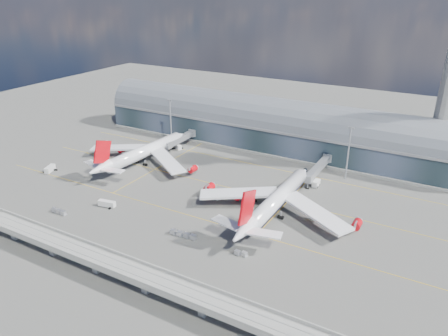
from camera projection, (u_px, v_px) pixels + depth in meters
The scene contains 19 objects.
ground at pixel (192, 202), 183.79m from camera, with size 500.00×500.00×0.00m, color #474744.
taxi_lines at pixel (218, 183), 201.48m from camera, with size 200.00×80.12×0.01m.
terminal at pixel (269, 127), 241.71m from camera, with size 200.00×30.00×28.00m.
guideway at pixel (95, 258), 137.71m from camera, with size 220.00×8.50×7.20m.
floodlight_mast_left at pixel (171, 120), 245.04m from camera, with size 3.00×0.70×25.70m.
floodlight_mast_right at pixel (348, 152), 199.80m from camera, with size 3.00×0.70×25.70m.
airliner_left at pixel (142, 152), 220.64m from camera, with size 64.67×67.97×20.70m.
airliner_right at pixel (276, 201), 172.18m from camera, with size 66.60×69.58×22.14m.
jet_bridge_left at pixel (182, 138), 243.06m from camera, with size 4.40×28.00×7.25m.
jet_bridge_right at pixel (319, 167), 205.44m from camera, with size 4.40×32.00×7.25m.
service_truck_0 at pixel (50, 169), 212.42m from camera, with size 4.78×7.44×2.93m.
service_truck_1 at pixel (216, 196), 186.14m from camera, with size 5.00×4.13×2.65m.
service_truck_2 at pixel (107, 204), 179.46m from camera, with size 7.64×3.38×2.68m.
service_truck_3 at pixel (253, 195), 186.11m from camera, with size 6.57×6.68×3.27m.
service_truck_4 at pixel (316, 183), 197.26m from camera, with size 2.61×5.19×3.00m.
service_truck_5 at pixel (178, 147), 241.08m from camera, with size 6.04×4.59×2.75m.
cargo_train_0 at pixel (59, 212), 174.40m from camera, with size 7.41×1.65×1.65m.
cargo_train_1 at pixel (183, 235), 158.46m from camera, with size 10.93×2.48×1.81m.
cargo_train_2 at pixel (241, 253), 147.71m from camera, with size 4.85×2.25×1.59m.
Camera 1 is at (92.17, -135.42, 85.66)m, focal length 35.00 mm.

